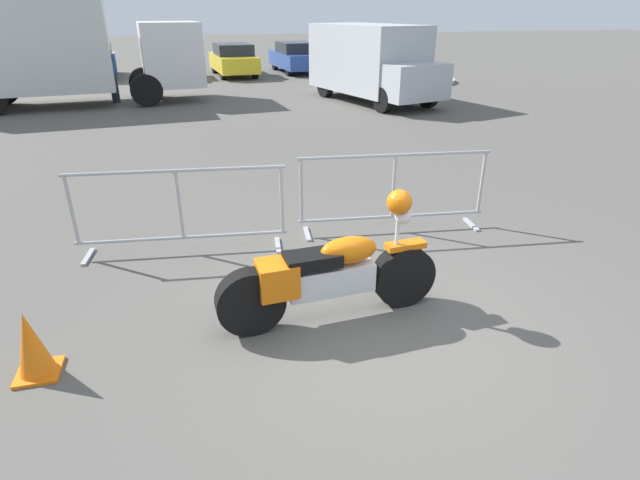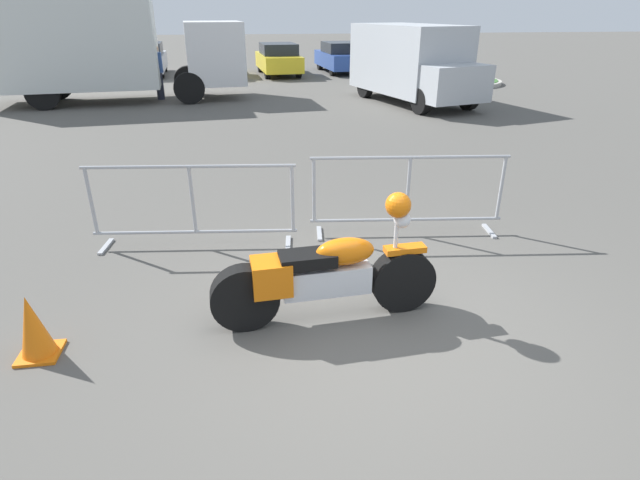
% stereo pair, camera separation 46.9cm
% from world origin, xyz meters
% --- Properties ---
extents(ground_plane, '(120.00, 120.00, 0.00)m').
position_xyz_m(ground_plane, '(0.00, 0.00, 0.00)').
color(ground_plane, '#54514C').
extents(motorcycle, '(2.20, 0.38, 1.24)m').
position_xyz_m(motorcycle, '(-0.41, 0.35, 0.47)').
color(motorcycle, black).
rests_on(motorcycle, ground).
extents(crowd_barrier_near, '(2.54, 0.70, 1.07)m').
position_xyz_m(crowd_barrier_near, '(-1.78, 2.18, 0.56)').
color(crowd_barrier_near, '#9EA0A5').
rests_on(crowd_barrier_near, ground).
extents(crowd_barrier_far, '(2.54, 0.70, 1.07)m').
position_xyz_m(crowd_barrier_far, '(0.96, 2.18, 0.56)').
color(crowd_barrier_far, '#9EA0A5').
rests_on(crowd_barrier_far, ground).
extents(box_truck, '(7.89, 3.02, 2.98)m').
position_xyz_m(box_truck, '(-5.32, 13.62, 1.64)').
color(box_truck, silver).
rests_on(box_truck, ground).
extents(delivery_van, '(3.22, 5.34, 2.31)m').
position_xyz_m(delivery_van, '(4.20, 12.18, 1.24)').
color(delivery_van, '#B2B7BC').
rests_on(delivery_van, ground).
extents(parked_car_green, '(2.04, 4.33, 1.43)m').
position_xyz_m(parked_car_green, '(-11.23, 20.44, 0.72)').
color(parked_car_green, '#236B38').
rests_on(parked_car_green, ground).
extents(parked_car_red, '(2.06, 4.38, 1.44)m').
position_xyz_m(parked_car_red, '(-8.28, 20.36, 0.73)').
color(parked_car_red, '#B21E19').
rests_on(parked_car_red, ground).
extents(parked_car_silver, '(1.98, 4.20, 1.38)m').
position_xyz_m(parked_car_silver, '(-5.33, 20.81, 0.70)').
color(parked_car_silver, '#B7BABF').
rests_on(parked_car_silver, ground).
extents(parked_car_white, '(1.96, 4.17, 1.38)m').
position_xyz_m(parked_car_white, '(-2.38, 20.38, 0.70)').
color(parked_car_white, white).
rests_on(parked_car_white, ground).
extents(parked_car_yellow, '(1.93, 4.10, 1.35)m').
position_xyz_m(parked_car_yellow, '(0.57, 20.05, 0.69)').
color(parked_car_yellow, yellow).
rests_on(parked_car_yellow, ground).
extents(parked_car_blue, '(1.92, 4.07, 1.34)m').
position_xyz_m(parked_car_blue, '(3.52, 20.66, 0.68)').
color(parked_car_blue, '#284799').
rests_on(parked_car_blue, ground).
extents(pedestrian, '(0.46, 0.46, 1.69)m').
position_xyz_m(pedestrian, '(-3.80, 13.93, 0.92)').
color(pedestrian, '#262838').
rests_on(pedestrian, ground).
extents(planter_island, '(3.66, 3.66, 1.14)m').
position_xyz_m(planter_island, '(7.38, 16.59, 0.33)').
color(planter_island, '#ADA89E').
rests_on(planter_island, ground).
extents(traffic_cone, '(0.34, 0.34, 0.59)m').
position_xyz_m(traffic_cone, '(-2.98, 0.14, 0.29)').
color(traffic_cone, orange).
rests_on(traffic_cone, ground).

